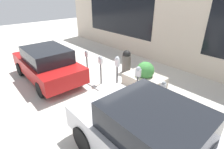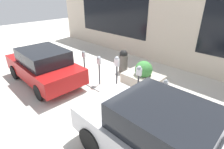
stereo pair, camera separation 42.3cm
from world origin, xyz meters
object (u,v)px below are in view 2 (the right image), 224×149
(parking_meter_farthest, at_px, (84,59))
(planter_box, at_px, (143,76))
(parking_meter_middle, at_px, (117,67))
(parked_car_front, at_px, (157,133))
(trash_bin, at_px, (123,61))
(parking_meter_nearest, at_px, (164,92))
(parked_car_middle, at_px, (44,65))
(parking_meter_fourth, at_px, (99,64))
(parking_meter_second, at_px, (139,75))

(parking_meter_farthest, relative_size, planter_box, 0.79)
(parking_meter_middle, xyz_separation_m, planter_box, (-0.39, -1.26, -0.70))
(parked_car_front, distance_m, trash_bin, 5.20)
(parking_meter_nearest, distance_m, trash_bin, 3.61)
(parking_meter_middle, bearing_deg, planter_box, -107.24)
(planter_box, xyz_separation_m, parked_car_middle, (3.33, 2.84, 0.40))
(parking_meter_nearest, xyz_separation_m, parking_meter_middle, (2.06, -0.00, 0.22))
(parking_meter_farthest, bearing_deg, planter_box, -152.34)
(parking_meter_middle, height_order, parking_meter_fourth, parking_meter_middle)
(trash_bin, bearing_deg, parked_car_middle, 60.92)
(parking_meter_second, height_order, planter_box, parking_meter_second)
(parking_meter_second, relative_size, parking_meter_farthest, 1.12)
(parking_meter_fourth, bearing_deg, parking_meter_farthest, -0.31)
(parking_meter_fourth, bearing_deg, planter_box, -137.23)
(parking_meter_middle, height_order, parking_meter_farthest, parking_meter_middle)
(parking_meter_middle, relative_size, parked_car_middle, 0.37)
(planter_box, bearing_deg, parked_car_middle, 40.46)
(parking_meter_nearest, xyz_separation_m, parking_meter_fourth, (3.06, 0.02, 0.07))
(parking_meter_fourth, bearing_deg, trash_bin, -86.09)
(parking_meter_second, xyz_separation_m, parked_car_front, (-1.82, 1.74, -0.23))
(parking_meter_second, bearing_deg, parking_meter_middle, 2.90)
(trash_bin, bearing_deg, parking_meter_fourth, 93.91)
(parking_meter_farthest, xyz_separation_m, trash_bin, (-0.94, -1.71, -0.31))
(parking_meter_nearest, xyz_separation_m, parked_car_front, (-0.76, 1.69, -0.03))
(parking_meter_nearest, bearing_deg, parking_meter_farthest, 0.20)
(parked_car_middle, bearing_deg, parking_meter_second, -156.64)
(parking_meter_nearest, xyz_separation_m, trash_bin, (3.17, -1.70, -0.30))
(parking_meter_farthest, height_order, trash_bin, parking_meter_farthest)
(parking_meter_middle, bearing_deg, parking_meter_farthest, 0.52)
(parking_meter_nearest, bearing_deg, parking_meter_middle, -0.12)
(parking_meter_fourth, relative_size, trash_bin, 1.14)
(parking_meter_middle, distance_m, planter_box, 1.50)
(parking_meter_farthest, height_order, planter_box, parking_meter_farthest)
(parking_meter_nearest, xyz_separation_m, parking_meter_second, (1.06, -0.06, 0.21))
(parking_meter_fourth, bearing_deg, parking_meter_nearest, -179.62)
(planter_box, distance_m, trash_bin, 1.58)
(parking_meter_middle, bearing_deg, parking_meter_nearest, 179.88)
(parking_meter_fourth, height_order, trash_bin, parking_meter_fourth)
(parked_car_middle, bearing_deg, parking_meter_fourth, -140.38)
(parking_meter_fourth, height_order, parking_meter_farthest, parking_meter_fourth)
(parking_meter_second, bearing_deg, parking_meter_fourth, 2.15)
(parking_meter_second, height_order, parking_meter_fourth, parking_meter_second)
(parking_meter_farthest, distance_m, planter_box, 2.81)
(parking_meter_second, bearing_deg, parked_car_middle, 22.42)
(parking_meter_middle, distance_m, parking_meter_fourth, 1.01)
(parking_meter_nearest, bearing_deg, parked_car_middle, 17.44)
(parking_meter_nearest, distance_m, parking_meter_fourth, 3.06)
(parking_meter_middle, bearing_deg, parked_car_middle, 28.19)
(parking_meter_fourth, height_order, parked_car_middle, parked_car_middle)
(parking_meter_middle, height_order, planter_box, parking_meter_middle)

